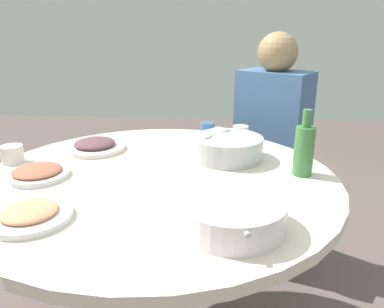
% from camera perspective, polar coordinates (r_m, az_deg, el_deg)
% --- Properties ---
extents(round_dining_table, '(1.18, 1.18, 0.76)m').
position_cam_1_polar(round_dining_table, '(1.30, -5.06, -8.57)').
color(round_dining_table, '#99999E').
rests_on(round_dining_table, ground).
extents(rice_bowl, '(0.26, 0.26, 0.09)m').
position_cam_1_polar(rice_bowl, '(1.40, 5.36, 1.03)').
color(rice_bowl, '#B2B5BA').
rests_on(rice_bowl, round_dining_table).
extents(soup_bowl, '(0.29, 0.26, 0.07)m').
position_cam_1_polar(soup_bowl, '(0.93, 6.07, -9.15)').
color(soup_bowl, white).
rests_on(soup_bowl, round_dining_table).
extents(dish_eggplant, '(0.24, 0.24, 0.05)m').
position_cam_1_polar(dish_eggplant, '(1.54, -14.47, 1.24)').
color(dish_eggplant, silver).
rests_on(dish_eggplant, round_dining_table).
extents(dish_tofu_braise, '(0.20, 0.20, 0.04)m').
position_cam_1_polar(dish_tofu_braise, '(1.33, -22.35, -2.61)').
color(dish_tofu_braise, silver).
rests_on(dish_tofu_braise, round_dining_table).
extents(dish_shrimp, '(0.21, 0.21, 0.04)m').
position_cam_1_polar(dish_shrimp, '(1.05, -23.38, -8.34)').
color(dish_shrimp, white).
rests_on(dish_shrimp, round_dining_table).
extents(green_bottle, '(0.06, 0.06, 0.22)m').
position_cam_1_polar(green_bottle, '(1.28, 16.59, 0.72)').
color(green_bottle, '#3D7C3E').
rests_on(green_bottle, round_dining_table).
extents(tea_cup_near, '(0.08, 0.08, 0.06)m').
position_cam_1_polar(tea_cup_near, '(1.50, -25.56, -0.03)').
color(tea_cup_near, silver).
rests_on(tea_cup_near, round_dining_table).
extents(tea_cup_far, '(0.07, 0.07, 0.07)m').
position_cam_1_polar(tea_cup_far, '(1.62, 7.35, 3.11)').
color(tea_cup_far, white).
rests_on(tea_cup_far, round_dining_table).
extents(tea_cup_side, '(0.06, 0.06, 0.06)m').
position_cam_1_polar(tea_cup_side, '(1.70, 2.33, 3.83)').
color(tea_cup_side, '#325F94').
rests_on(tea_cup_side, round_dining_table).
extents(stool_for_diner_left, '(0.38, 0.38, 0.44)m').
position_cam_1_polar(stool_for_diner_left, '(2.13, 11.10, -9.72)').
color(stool_for_diner_left, brown).
rests_on(stool_for_diner_left, ground).
extents(diner_left, '(0.46, 0.45, 0.76)m').
position_cam_1_polar(diner_left, '(1.94, 12.09, 4.47)').
color(diner_left, '#2D333D').
rests_on(diner_left, stool_for_diner_left).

